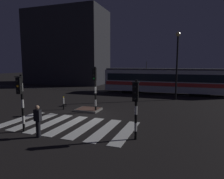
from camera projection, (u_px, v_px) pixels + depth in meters
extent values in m
plane|color=black|center=(85.00, 116.00, 14.76)|extent=(120.00, 120.00, 0.00)
cube|color=#59595E|center=(127.00, 93.00, 26.34)|extent=(80.00, 0.12, 0.03)
cube|color=#59595E|center=(129.00, 91.00, 27.69)|extent=(80.00, 0.12, 0.03)
cube|color=silver|center=(20.00, 119.00, 13.81)|extent=(0.80, 4.24, 0.02)
cube|color=silver|center=(35.00, 121.00, 13.38)|extent=(0.80, 4.24, 0.02)
cube|color=silver|center=(51.00, 123.00, 12.95)|extent=(0.80, 4.24, 0.02)
cube|color=silver|center=(68.00, 125.00, 12.51)|extent=(0.80, 4.24, 0.02)
cube|color=silver|center=(86.00, 127.00, 12.08)|extent=(0.80, 4.24, 0.02)
cube|color=silver|center=(105.00, 130.00, 11.65)|extent=(0.80, 4.24, 0.02)
cube|color=silver|center=(126.00, 132.00, 11.22)|extent=(0.80, 4.24, 0.02)
cube|color=slate|center=(89.00, 110.00, 16.41)|extent=(1.89, 1.54, 0.16)
cube|color=brown|center=(89.00, 109.00, 16.40)|extent=(1.70, 1.39, 0.02)
cylinder|color=black|center=(24.00, 128.00, 11.33)|extent=(0.14, 0.14, 0.46)
cylinder|color=white|center=(23.00, 120.00, 11.27)|extent=(0.14, 0.14, 0.46)
cylinder|color=black|center=(23.00, 112.00, 11.21)|extent=(0.14, 0.14, 0.46)
cylinder|color=white|center=(23.00, 104.00, 11.15)|extent=(0.14, 0.14, 0.46)
cylinder|color=black|center=(22.00, 95.00, 11.09)|extent=(0.14, 0.14, 0.46)
cylinder|color=white|center=(22.00, 87.00, 11.03)|extent=(0.14, 0.14, 0.46)
cylinder|color=black|center=(21.00, 79.00, 10.97)|extent=(0.14, 0.14, 0.46)
cube|color=black|center=(19.00, 86.00, 10.86)|extent=(0.28, 0.20, 0.90)
sphere|color=black|center=(17.00, 81.00, 10.72)|extent=(0.14, 0.14, 0.14)
sphere|color=orange|center=(18.00, 86.00, 10.75)|extent=(0.14, 0.14, 0.14)
sphere|color=black|center=(18.00, 91.00, 10.79)|extent=(0.14, 0.14, 0.14)
cube|color=black|center=(19.00, 77.00, 10.79)|extent=(0.36, 0.24, 0.04)
cylinder|color=black|center=(96.00, 109.00, 15.81)|extent=(0.14, 0.14, 0.51)
cylinder|color=white|center=(96.00, 103.00, 15.74)|extent=(0.14, 0.14, 0.51)
cylinder|color=black|center=(96.00, 96.00, 15.67)|extent=(0.14, 0.14, 0.51)
cylinder|color=white|center=(95.00, 90.00, 15.61)|extent=(0.14, 0.14, 0.51)
cylinder|color=black|center=(95.00, 83.00, 15.54)|extent=(0.14, 0.14, 0.51)
cylinder|color=white|center=(95.00, 77.00, 15.48)|extent=(0.14, 0.14, 0.51)
cylinder|color=black|center=(95.00, 70.00, 15.41)|extent=(0.14, 0.14, 0.51)
cube|color=black|center=(94.00, 75.00, 15.29)|extent=(0.28, 0.20, 0.90)
sphere|color=black|center=(94.00, 71.00, 15.15)|extent=(0.14, 0.14, 0.14)
sphere|color=black|center=(94.00, 75.00, 15.19)|extent=(0.14, 0.14, 0.14)
sphere|color=green|center=(94.00, 78.00, 15.23)|extent=(0.14, 0.14, 0.14)
cube|color=black|center=(94.00, 68.00, 15.23)|extent=(0.36, 0.24, 0.04)
cylinder|color=black|center=(136.00, 135.00, 10.15)|extent=(0.14, 0.14, 0.44)
cylinder|color=white|center=(136.00, 127.00, 10.10)|extent=(0.14, 0.14, 0.44)
cylinder|color=black|center=(136.00, 119.00, 10.04)|extent=(0.14, 0.14, 0.44)
cylinder|color=white|center=(136.00, 110.00, 9.98)|extent=(0.14, 0.14, 0.44)
cylinder|color=black|center=(136.00, 102.00, 9.93)|extent=(0.14, 0.14, 0.44)
cylinder|color=white|center=(136.00, 93.00, 9.87)|extent=(0.14, 0.14, 0.44)
cylinder|color=black|center=(136.00, 84.00, 9.82)|extent=(0.14, 0.14, 0.44)
cube|color=black|center=(135.00, 92.00, 9.71)|extent=(0.28, 0.20, 0.90)
sphere|color=black|center=(135.00, 87.00, 9.57)|extent=(0.14, 0.14, 0.14)
sphere|color=black|center=(135.00, 93.00, 9.60)|extent=(0.14, 0.14, 0.14)
sphere|color=black|center=(135.00, 98.00, 9.64)|extent=(0.14, 0.14, 0.14)
cube|color=black|center=(136.00, 82.00, 9.64)|extent=(0.36, 0.24, 0.04)
cylinder|color=black|center=(177.00, 67.00, 20.90)|extent=(0.18, 0.18, 6.92)
cylinder|color=black|center=(178.00, 34.00, 20.05)|extent=(0.10, 0.90, 0.10)
sphere|color=#F9E08C|center=(178.00, 34.00, 19.64)|extent=(0.44, 0.44, 0.44)
cube|color=silver|center=(164.00, 81.00, 25.30)|extent=(15.11, 2.50, 2.70)
cube|color=red|center=(163.00, 84.00, 24.15)|extent=(14.80, 0.04, 0.44)
cube|color=red|center=(165.00, 83.00, 26.54)|extent=(14.80, 0.04, 0.44)
cube|color=black|center=(163.00, 78.00, 24.05)|extent=(14.35, 0.03, 0.90)
cube|color=#4C4C51|center=(164.00, 69.00, 25.11)|extent=(14.80, 2.30, 0.20)
cylinder|color=#262628|center=(146.00, 65.00, 25.77)|extent=(0.08, 0.08, 1.00)
cube|color=black|center=(199.00, 94.00, 24.17)|extent=(2.20, 2.00, 0.35)
cube|color=black|center=(132.00, 91.00, 26.82)|extent=(2.20, 2.00, 0.35)
cylinder|color=black|center=(38.00, 129.00, 10.43)|extent=(0.24, 0.24, 0.88)
cube|color=black|center=(38.00, 115.00, 10.33)|extent=(0.36, 0.22, 0.60)
sphere|color=tan|center=(37.00, 107.00, 10.28)|extent=(0.22, 0.22, 0.22)
cylinder|color=black|center=(64.00, 107.00, 16.80)|extent=(0.12, 0.12, 0.50)
cylinder|color=white|center=(64.00, 101.00, 16.73)|extent=(0.12, 0.12, 0.50)
sphere|color=yellow|center=(63.00, 97.00, 16.70)|extent=(0.12, 0.12, 0.12)
cube|color=#2D2D33|center=(67.00, 48.00, 38.86)|extent=(15.03, 8.00, 13.91)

